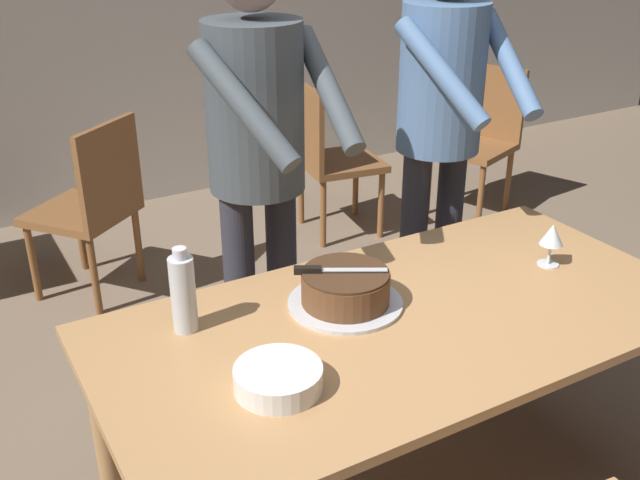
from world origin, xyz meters
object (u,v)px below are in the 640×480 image
Objects in this scene: cake_on_platter at (345,290)px; background_chair_2 at (479,135)px; main_dining_table at (404,346)px; background_chair_1 at (92,203)px; person_cutting_cake at (258,153)px; wine_glass_near at (552,236)px; cake_knife at (321,270)px; person_standing_beside at (441,118)px; plate_stack at (278,378)px; water_bottle at (183,293)px; background_chair_0 at (328,154)px.

background_chair_2 reaches higher than cake_on_platter.
background_chair_1 reaches higher than main_dining_table.
person_cutting_cake reaches higher than background_chair_1.
wine_glass_near is (0.59, 0.03, 0.20)m from main_dining_table.
cake_knife is at bearing -81.60° from background_chair_1.
main_dining_table is 7.20× the size of cake_knife.
cake_knife is 0.98m from person_standing_beside.
wine_glass_near is at bearing -93.70° from person_standing_beside.
plate_stack is at bearing -143.32° from cake_on_platter.
cake_on_platter is at bearing -144.19° from person_standing_beside.
cake_knife reaches higher than main_dining_table.
background_chair_1 is (-0.44, 1.95, -0.16)m from main_dining_table.
plate_stack is at bearing -140.15° from background_chair_2.
water_bottle is 0.28× the size of background_chair_0.
cake_knife is 1.12× the size of plate_stack.
main_dining_table is 1.03× the size of person_cutting_cake.
water_bottle is 1.75m from background_chair_1.
background_chair_2 is at bearing 38.94° from cake_knife.
water_bottle reaches higher than cake_knife.
cake_on_platter is 1.38× the size of cake_knife.
person_standing_beside is (1.21, 0.44, 0.21)m from water_bottle.
plate_stack is (-0.35, -0.26, -0.02)m from cake_on_platter.
cake_on_platter is at bearing 171.41° from wine_glass_near.
person_cutting_cake reaches higher than plate_stack.
background_chair_2 reaches higher than wine_glass_near.
person_standing_beside reaches higher than cake_on_platter.
background_chair_2 is (2.37, -0.07, 0.00)m from background_chair_1.
background_chair_0 and background_chair_2 have the same top height.
water_bottle is (-1.17, 0.21, 0.01)m from wine_glass_near.
cake_on_platter is 0.47m from water_bottle.
background_chair_2 is at bearing 33.13° from water_bottle.
cake_knife is (-0.06, 0.04, 0.06)m from cake_on_platter.
water_bottle reaches higher than background_chair_1.
wine_glass_near is 0.16× the size of background_chair_0.
wine_glass_near is (0.77, -0.14, -0.01)m from cake_knife.
plate_stack is 3.13m from background_chair_2.
water_bottle is at bearing 105.17° from plate_stack.
main_dining_table is 1.97× the size of background_chair_2.
background_chair_1 is 2.37m from background_chair_2.
background_chair_0 is 1.00× the size of background_chair_2.
water_bottle is (-0.45, 0.11, 0.06)m from cake_on_platter.
water_bottle reaches higher than main_dining_table.
cake_knife is 1.71× the size of wine_glass_near.
cake_on_platter is 0.38× the size of background_chair_1.
main_dining_table is 2.23m from background_chair_0.
background_chair_2 reaches higher than main_dining_table.
cake_on_platter is 0.44m from plate_stack.
person_standing_beside is 1.91× the size of background_chair_2.
cake_knife is 0.52m from person_cutting_cake.
main_dining_table is at bearing -132.99° from person_standing_beside.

